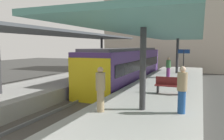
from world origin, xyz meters
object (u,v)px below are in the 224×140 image
Objects in this scene: platform_bench at (169,85)px; passenger_mid_platform at (182,89)px; commuter_train at (127,67)px; passenger_near_bench at (168,67)px; platform_sign at (184,57)px; passenger_far_end at (101,89)px.

platform_bench is 3.42m from passenger_mid_platform.
passenger_near_bench is (3.49, -0.23, 0.10)m from commuter_train.
platform_bench is (4.35, -6.15, -0.26)m from commuter_train.
platform_sign is (0.19, 6.78, 1.16)m from platform_bench.
platform_sign is (4.54, 0.62, 0.90)m from commuter_train.
platform_bench is at bearing -81.71° from passenger_near_bench.
passenger_mid_platform is (0.71, -10.05, -0.72)m from platform_sign.
passenger_mid_platform reaches higher than passenger_near_bench.
commuter_train reaches higher than platform_sign.
passenger_near_bench is (-1.05, -0.86, -0.80)m from platform_sign.
platform_sign is at bearing 39.10° from passenger_near_bench.
commuter_train is 8.52× the size of passenger_near_bench.
platform_bench is 0.82× the size of passenger_far_end.
commuter_train is 4.67m from platform_sign.
passenger_far_end is at bearing -100.95° from platform_sign.
passenger_mid_platform is at bearing -60.86° from commuter_train.
platform_bench is 6.88m from platform_sign.
commuter_train is at bearing 119.14° from passenger_mid_platform.
commuter_train is 9.73× the size of platform_bench.
commuter_train reaches higher than passenger_near_bench.
platform_sign is at bearing 88.38° from platform_bench.
platform_bench is 0.63× the size of platform_sign.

